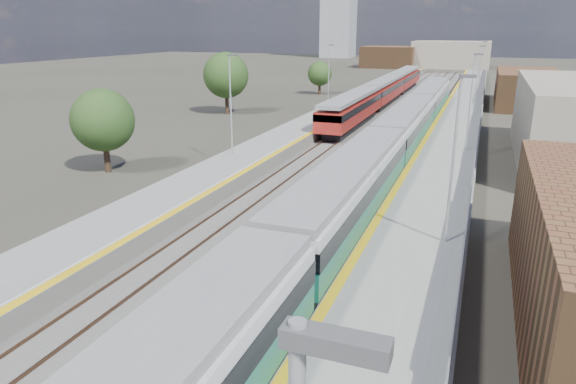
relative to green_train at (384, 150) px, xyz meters
The scene contains 11 objects.
ground 16.05m from the green_train, 95.42° to the left, with size 320.00×320.00×0.00m, color #47443A.
ballast_bed 18.83m from the green_train, 101.57° to the left, with size 10.50×155.00×0.06m, color #565451.
tracks 20.36m from the green_train, 98.96° to the left, with size 8.96×160.00×0.17m.
platform_right 18.78m from the green_train, 78.33° to the left, with size 4.70×155.00×8.52m.
platform_left 21.20m from the green_train, 119.94° to the left, with size 4.30×155.00×8.52m.
buildings 106.58m from the green_train, 100.64° to the left, with size 72.00×185.50×40.00m.
green_train is the anchor object (origin of this frame).
red_train 38.34m from the green_train, 100.52° to the left, with size 2.77×56.18×3.49m.
tree_a 20.42m from the green_train, 166.11° to the right, with size 4.57×4.57×6.19m.
tree_b 33.23m from the green_train, 136.42° to the left, with size 5.59×5.59×7.57m.
tree_c 49.81m from the green_train, 112.56° to the left, with size 3.91×3.91×5.29m.
Camera 1 is at (7.55, -0.68, 10.29)m, focal length 32.00 mm.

